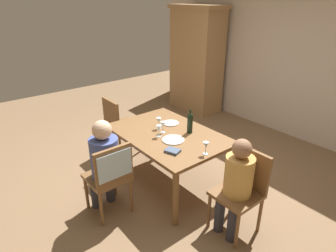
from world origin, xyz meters
TOP-DOWN VIEW (x-y plane):
  - ground_plane at (0.00, 0.00)m, footprint 10.00×10.00m
  - rear_room_partition at (0.00, 2.72)m, footprint 6.40×0.12m
  - armoire_cabinet at (-1.86, 2.27)m, footprint 1.18×0.62m
  - dining_table at (0.00, 0.00)m, footprint 1.51×1.03m
  - chair_right_end at (1.14, 0.09)m, footprint 0.44×0.44m
  - chair_near at (0.12, -0.90)m, footprint 0.46×0.44m
  - chair_left_end at (-1.14, -0.09)m, footprint 0.44×0.44m
  - person_woman_host at (1.14, -0.03)m, footprint 0.29×0.34m
  - person_man_bearded at (-0.03, -0.90)m, footprint 0.37×0.32m
  - wine_bottle_tall_green at (0.16, 0.23)m, footprint 0.07×0.07m
  - wine_glass_near_left at (-0.06, -0.04)m, footprint 0.07×0.07m
  - wine_glass_centre at (-0.00, -0.14)m, footprint 0.07×0.07m
  - wine_glass_near_right at (-0.19, -0.00)m, footprint 0.07×0.07m
  - wine_glass_far at (0.68, -0.01)m, footprint 0.07×0.07m
  - dinner_plate_host at (-0.21, 0.22)m, footprint 0.22×0.22m
  - dinner_plate_guest_left at (0.20, -0.08)m, footprint 0.27×0.27m
  - folded_napkin at (0.41, -0.27)m, footprint 0.19×0.17m

SIDE VIEW (x-z plane):
  - ground_plane at x=0.00m, z-range 0.00..0.00m
  - chair_right_end at x=1.14m, z-range 0.07..0.99m
  - chair_left_end at x=-1.14m, z-range 0.07..0.99m
  - chair_near at x=0.12m, z-range 0.13..1.05m
  - person_woman_host at x=1.14m, z-range 0.09..1.19m
  - dining_table at x=0.00m, z-range 0.28..1.03m
  - person_man_bearded at x=-0.03m, z-range 0.09..1.25m
  - dinner_plate_host at x=-0.21m, z-range 0.74..0.76m
  - dinner_plate_guest_left at x=0.20m, z-range 0.74..0.76m
  - folded_napkin at x=0.41m, z-range 0.74..0.77m
  - wine_glass_near_left at x=-0.06m, z-range 0.78..0.93m
  - wine_glass_centre at x=0.00m, z-range 0.78..0.93m
  - wine_glass_near_right at x=-0.19m, z-range 0.78..0.93m
  - wine_glass_far at x=0.68m, z-range 0.78..0.93m
  - wine_bottle_tall_green at x=0.16m, z-range 0.73..1.05m
  - armoire_cabinet at x=-1.86m, z-range 0.01..2.19m
  - rear_room_partition at x=0.00m, z-range 0.00..2.70m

